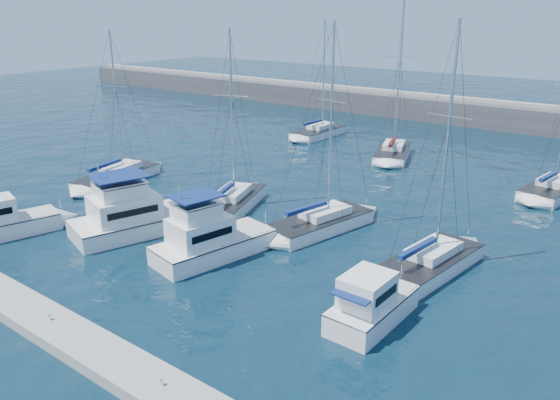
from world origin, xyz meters
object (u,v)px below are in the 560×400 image
Objects in this scene: motor_yacht_port_outer at (0,224)px; motor_yacht_stbd_inner at (209,241)px; motor_yacht_port_inner at (135,216)px; sailboat_back_a at (319,132)px; sailboat_mid_b at (231,203)px; sailboat_mid_e at (428,263)px; sailboat_back_c at (551,190)px; motor_yacht_stbd_outer at (371,306)px; sailboat_mid_c at (320,223)px; sailboat_mid_a at (117,177)px; sailboat_back_b at (393,153)px.

motor_yacht_stbd_inner is (13.66, 6.18, 0.19)m from motor_yacht_port_outer.
motor_yacht_port_inner is 33.65m from sailboat_back_a.
motor_yacht_port_outer is 0.52× the size of sailboat_mid_b.
motor_yacht_port_inner is 0.69× the size of sailboat_mid_e.
motor_yacht_stbd_inner is at bearing 17.99° from motor_yacht_port_inner.
sailboat_mid_b reaches higher than motor_yacht_port_inner.
motor_yacht_port_inner is 0.70× the size of sailboat_back_c.
motor_yacht_stbd_outer is 41.99m from sailboat_back_a.
motor_yacht_stbd_inner is 0.56× the size of sailboat_mid_e.
motor_yacht_port_outer is at bearing -119.94° from motor_yacht_port_inner.
motor_yacht_port_outer is 14.99m from motor_yacht_stbd_inner.
sailboat_mid_c is 0.98× the size of sailboat_mid_e.
sailboat_mid_a is at bearing 166.16° from motor_yacht_port_inner.
sailboat_mid_a reaches higher than motor_yacht_stbd_inner.
sailboat_mid_e is (8.63, -1.56, -0.00)m from sailboat_mid_c.
sailboat_back_a reaches higher than motor_yacht_port_outer.
motor_yacht_stbd_inner is at bearing -98.56° from sailboat_mid_c.
sailboat_mid_a is at bearing 164.15° from sailboat_mid_b.
sailboat_back_c is (28.02, 31.97, -0.41)m from motor_yacht_port_outer.
sailboat_back_c is at bearing 90.03° from sailboat_mid_e.
sailboat_back_c is (19.10, 18.53, 0.02)m from sailboat_mid_b.
motor_yacht_stbd_outer is 0.38× the size of sailboat_mid_e.
sailboat_back_b reaches higher than motor_yacht_port_outer.
sailboat_mid_c is 0.88× the size of sailboat_back_b.
motor_yacht_port_outer is 16.13m from sailboat_mid_b.
sailboat_mid_b is 27.15m from sailboat_back_a.
motor_yacht_port_inner is at bearing -126.78° from sailboat_mid_b.
sailboat_back_b is at bearing 115.41° from sailboat_mid_c.
motor_yacht_stbd_inner is 13.37m from sailboat_mid_e.
motor_yacht_stbd_inner is 8.68m from sailboat_mid_b.
motor_yacht_stbd_outer is at bearing 15.57° from motor_yacht_port_inner.
sailboat_back_b is (11.75, -3.76, 0.03)m from sailboat_back_a.
sailboat_mid_c is at bearing 55.98° from motor_yacht_port_inner.
motor_yacht_port_inner is 12.45m from sailboat_mid_a.
sailboat_mid_e reaches higher than sailboat_back_c.
sailboat_back_b is 1.15× the size of sailboat_back_c.
sailboat_mid_c is (10.09, 8.02, -0.61)m from motor_yacht_port_inner.
motor_yacht_port_outer is 42.51m from sailboat_back_c.
sailboat_mid_e is at bearing 2.45° from sailboat_mid_c.
motor_yacht_port_outer is 13.20m from sailboat_mid_a.
motor_yacht_stbd_inner is at bearing -105.45° from sailboat_back_b.
sailboat_back_a is at bearing 141.26° from sailboat_mid_e.
sailboat_mid_e is (29.34, 0.00, 0.02)m from sailboat_mid_a.
motor_yacht_port_outer is at bearing -88.28° from sailboat_back_a.
motor_yacht_stbd_outer is 0.39× the size of sailboat_back_c.
motor_yacht_stbd_outer is 30.13m from sailboat_mid_a.
sailboat_mid_a is 26.88m from sailboat_back_a.
sailboat_mid_e is 36.60m from sailboat_back_a.
sailboat_mid_c is 1.01× the size of sailboat_back_c.
motor_yacht_port_outer is 0.51× the size of sailboat_back_c.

